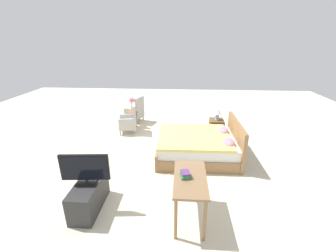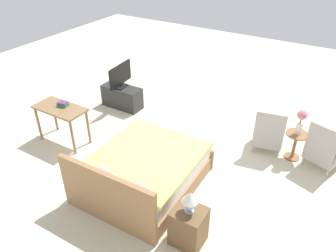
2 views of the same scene
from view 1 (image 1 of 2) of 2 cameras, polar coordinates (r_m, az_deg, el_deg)
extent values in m
plane|color=beige|center=(6.03, -2.79, -6.62)|extent=(16.00, 16.00, 0.00)
cube|color=#997047|center=(5.81, 7.25, -6.35)|extent=(1.65, 2.00, 0.28)
cube|color=white|center=(5.70, 7.37, -4.04)|extent=(1.59, 1.92, 0.24)
cube|color=#EAD66B|center=(5.63, 6.64, -2.65)|extent=(1.63, 1.77, 0.06)
cube|color=#997047|center=(5.82, 16.75, -3.37)|extent=(1.65, 0.11, 0.96)
cube|color=#997047|center=(5.78, -2.25, -5.66)|extent=(1.65, 0.09, 0.40)
ellipsoid|color=#B28499|center=(6.05, 13.74, -0.98)|extent=(0.44, 0.29, 0.14)
ellipsoid|color=#B28499|center=(5.40, 15.10, -3.91)|extent=(0.44, 0.29, 0.14)
cylinder|color=#ADA8A3|center=(8.57, -9.03, 2.37)|extent=(0.04, 0.04, 0.16)
cylinder|color=#ADA8A3|center=(8.21, -10.68, 1.39)|extent=(0.04, 0.04, 0.16)
cylinder|color=#ADA8A3|center=(8.35, -6.33, 1.99)|extent=(0.04, 0.04, 0.16)
cylinder|color=#ADA8A3|center=(7.97, -7.90, 0.97)|extent=(0.04, 0.04, 0.16)
cube|color=#ADA8A3|center=(8.23, -8.54, 2.61)|extent=(0.69, 0.69, 0.12)
cube|color=#A3B7CC|center=(8.19, -8.58, 3.34)|extent=(0.63, 0.63, 0.10)
cube|color=#ADA8A3|center=(8.00, -7.26, 5.00)|extent=(0.54, 0.25, 0.64)
cube|color=#ADA8A3|center=(8.36, -7.79, 4.33)|extent=(0.23, 0.51, 0.26)
cube|color=#ADA8A3|center=(7.98, -9.47, 3.40)|extent=(0.23, 0.51, 0.26)
cylinder|color=#ADA8A3|center=(7.57, -11.77, -0.41)|extent=(0.04, 0.04, 0.16)
cylinder|color=#ADA8A3|center=(7.14, -12.01, -1.76)|extent=(0.04, 0.04, 0.16)
cylinder|color=#ADA8A3|center=(7.54, -8.29, -0.25)|extent=(0.04, 0.04, 0.16)
cylinder|color=#ADA8A3|center=(7.12, -8.32, -1.60)|extent=(0.04, 0.04, 0.16)
cube|color=#ADA8A3|center=(7.29, -10.17, 0.03)|extent=(0.63, 0.63, 0.12)
cube|color=#A3B7CC|center=(7.25, -10.23, 0.84)|extent=(0.58, 0.58, 0.10)
cube|color=#ADA8A3|center=(7.15, -8.53, 2.95)|extent=(0.55, 0.18, 0.64)
cube|color=#ADA8A3|center=(7.44, -10.20, 2.04)|extent=(0.17, 0.52, 0.26)
cube|color=#ADA8A3|center=(7.00, -10.35, 0.79)|extent=(0.17, 0.52, 0.26)
cylinder|color=#936038|center=(7.81, -8.84, -0.04)|extent=(0.28, 0.28, 0.03)
cylinder|color=#936038|center=(7.73, -8.95, 1.76)|extent=(0.06, 0.06, 0.49)
cylinder|color=#936038|center=(7.64, -9.06, 3.59)|extent=(0.40, 0.40, 0.02)
cylinder|color=silver|center=(7.61, -9.11, 4.47)|extent=(0.11, 0.11, 0.22)
cylinder|color=#477538|center=(7.56, -9.18, 5.63)|extent=(0.02, 0.02, 0.10)
sphere|color=#DB7084|center=(7.53, -9.24, 6.53)|extent=(0.17, 0.17, 0.17)
cube|color=brown|center=(6.88, 12.13, -0.74)|extent=(0.44, 0.40, 0.59)
cube|color=brown|center=(6.81, 10.50, 0.22)|extent=(0.37, 0.01, 0.09)
cylinder|color=#9EADC6|center=(6.77, 12.32, 1.65)|extent=(0.13, 0.13, 0.02)
ellipsoid|color=#9EADC6|center=(6.75, 12.38, 2.37)|extent=(0.11, 0.11, 0.16)
cone|color=silver|center=(6.70, 12.48, 3.63)|extent=(0.22, 0.22, 0.15)
cube|color=#2D2D2D|center=(4.34, -19.41, -16.31)|extent=(0.96, 0.40, 0.52)
cube|color=black|center=(4.19, -19.87, -13.33)|extent=(0.23, 0.34, 0.03)
cylinder|color=black|center=(4.16, -19.94, -12.88)|extent=(0.04, 0.04, 0.05)
cube|color=black|center=(4.03, -20.40, -9.79)|extent=(0.11, 0.81, 0.47)
cube|color=black|center=(4.01, -20.52, -9.97)|extent=(0.07, 0.75, 0.42)
cylinder|color=#8E6B47|center=(4.26, 2.39, -13.83)|extent=(0.05, 0.05, 0.74)
cylinder|color=#8E6B47|center=(3.54, 1.96, -22.61)|extent=(0.05, 0.05, 0.74)
cylinder|color=#8E6B47|center=(4.28, 8.19, -13.92)|extent=(0.05, 0.05, 0.74)
cylinder|color=#8E6B47|center=(3.55, 9.31, -22.66)|extent=(0.05, 0.05, 0.74)
cube|color=#8E6B47|center=(3.66, 5.66, -13.15)|extent=(1.04, 0.52, 0.04)
cube|color=#337A47|center=(3.65, 4.43, -12.52)|extent=(0.21, 0.19, 0.03)
cube|color=#337A47|center=(3.63, 4.45, -12.09)|extent=(0.21, 0.16, 0.04)
cube|color=#66387A|center=(3.62, 4.46, -11.69)|extent=(0.20, 0.17, 0.02)
camera|label=2|loc=(8.59, 33.19, 25.03)|focal=35.00mm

